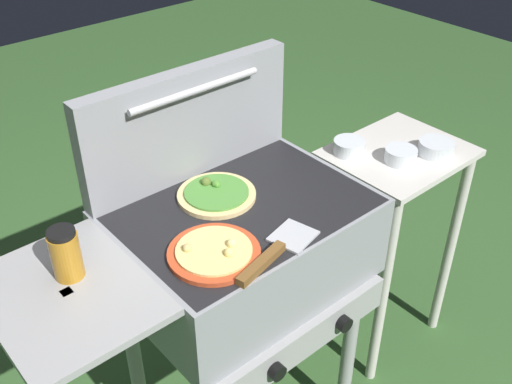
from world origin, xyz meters
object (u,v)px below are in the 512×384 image
object	(u,v)px
pizza_cheese	(214,252)
sauce_jar	(66,254)
pizza_veggie	(216,194)
spatula	(275,252)
topping_bowl_near	(349,147)
prep_table	(390,211)
topping_bowl_middle	(436,148)
grill	(239,252)
topping_bowl_far	(401,156)

from	to	relation	value
pizza_cheese	sauce_jar	size ratio (longest dim) A/B	1.74
pizza_veggie	spatula	world-z (taller)	pizza_veggie
pizza_cheese	topping_bowl_near	xyz separation A→B (m)	(0.70, 0.21, -0.08)
topping_bowl_near	sauce_jar	bearing A→B (deg)	-176.65
pizza_veggie	spatula	distance (m)	0.27
pizza_veggie	prep_table	world-z (taller)	pizza_veggie
prep_table	topping_bowl_middle	world-z (taller)	topping_bowl_middle
topping_bowl_near	grill	bearing A→B (deg)	-169.14
prep_table	topping_bowl_far	distance (m)	0.27
topping_bowl_near	topping_bowl_middle	bearing A→B (deg)	-42.18
grill	topping_bowl_far	xyz separation A→B (m)	(0.62, -0.04, 0.07)
topping_bowl_far	topping_bowl_middle	distance (m)	0.13
pizza_cheese	spatula	size ratio (longest dim) A/B	0.81
grill	topping_bowl_middle	size ratio (longest dim) A/B	8.56
pizza_veggie	spatula	bearing A→B (deg)	-98.46
grill	pizza_cheese	world-z (taller)	pizza_cheese
grill	prep_table	size ratio (longest dim) A/B	1.19
pizza_veggie	grill	bearing A→B (deg)	-83.63
grill	topping_bowl_near	size ratio (longest dim) A/B	9.46
topping_bowl_near	spatula	bearing A→B (deg)	-153.28
grill	prep_table	distance (m)	0.70
pizza_cheese	topping_bowl_far	world-z (taller)	pizza_cheese
pizza_veggie	topping_bowl_near	distance (m)	0.56
grill	pizza_cheese	bearing A→B (deg)	-145.82
pizza_cheese	prep_table	size ratio (longest dim) A/B	0.27
pizza_cheese	prep_table	xyz separation A→B (m)	(0.83, 0.11, -0.34)
topping_bowl_middle	spatula	bearing A→B (deg)	-171.98
sauce_jar	prep_table	distance (m)	1.18
pizza_cheese	topping_bowl_far	size ratio (longest dim) A/B	2.13
topping_bowl_near	topping_bowl_far	distance (m)	0.16
grill	topping_bowl_near	world-z (taller)	grill
grill	pizza_veggie	size ratio (longest dim) A/B	4.68
prep_table	topping_bowl_near	distance (m)	0.31
spatula	topping_bowl_far	xyz separation A→B (m)	(0.67, 0.16, -0.08)
prep_table	topping_bowl_near	size ratio (longest dim) A/B	7.97
topping_bowl_far	prep_table	bearing A→B (deg)	39.27
pizza_veggie	sauce_jar	distance (m)	0.43
spatula	topping_bowl_far	size ratio (longest dim) A/B	2.65
pizza_veggie	topping_bowl_near	bearing A→B (deg)	2.68
sauce_jar	topping_bowl_far	distance (m)	1.07
pizza_veggie	pizza_cheese	bearing A→B (deg)	-128.69
pizza_veggie	topping_bowl_far	size ratio (longest dim) A/B	2.04
pizza_veggie	sauce_jar	world-z (taller)	sauce_jar
pizza_veggie	prep_table	xyz separation A→B (m)	(0.68, -0.07, -0.34)
sauce_jar	topping_bowl_middle	bearing A→B (deg)	-6.19
pizza_cheese	spatula	bearing A→B (deg)	-39.17
pizza_veggie	topping_bowl_middle	xyz separation A→B (m)	(0.75, -0.16, -0.08)
pizza_cheese	topping_bowl_middle	xyz separation A→B (m)	(0.90, 0.02, -0.08)
prep_table	topping_bowl_far	xyz separation A→B (m)	(-0.05, -0.04, 0.26)
prep_table	topping_bowl_middle	bearing A→B (deg)	-50.05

